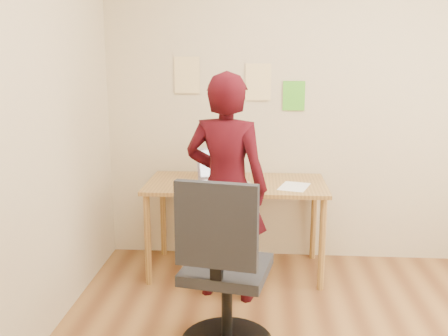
# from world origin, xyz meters

# --- Properties ---
(room) EXTENTS (3.58, 3.58, 2.78)m
(room) POSITION_xyz_m (0.00, 0.00, 1.35)
(room) COLOR brown
(room) RESTS_ON ground
(desk) EXTENTS (1.40, 0.70, 0.74)m
(desk) POSITION_xyz_m (-0.64, 1.38, 0.65)
(desk) COLOR olive
(desk) RESTS_ON ground
(laptop) EXTENTS (0.46, 0.44, 0.26)m
(laptop) POSITION_xyz_m (-0.74, 1.36, 0.79)
(laptop) COLOR #BBBCC3
(laptop) RESTS_ON desk
(paper_sheet) EXTENTS (0.27, 0.33, 0.00)m
(paper_sheet) POSITION_xyz_m (-0.19, 1.28, 0.74)
(paper_sheet) COLOR white
(paper_sheet) RESTS_ON desk
(phone) EXTENTS (0.11, 0.13, 0.01)m
(phone) POSITION_xyz_m (-0.51, 1.17, 0.74)
(phone) COLOR black
(phone) RESTS_ON desk
(wall_note_left) EXTENTS (0.21, 0.00, 0.30)m
(wall_note_left) POSITION_xyz_m (-1.07, 1.74, 1.56)
(wall_note_left) COLOR #ECCE8D
(wall_note_left) RESTS_ON room
(wall_note_mid) EXTENTS (0.21, 0.00, 0.30)m
(wall_note_mid) POSITION_xyz_m (-0.48, 1.74, 1.50)
(wall_note_mid) COLOR #ECCE8D
(wall_note_mid) RESTS_ON room
(wall_note_right) EXTENTS (0.18, 0.00, 0.24)m
(wall_note_right) POSITION_xyz_m (-0.18, 1.74, 1.39)
(wall_note_right) COLOR #50B929
(wall_note_right) RESTS_ON room
(office_chair) EXTENTS (0.56, 0.57, 1.07)m
(office_chair) POSITION_xyz_m (-0.65, 0.22, 0.46)
(office_chair) COLOR black
(office_chair) RESTS_ON ground
(person) EXTENTS (0.66, 0.51, 1.61)m
(person) POSITION_xyz_m (-0.68, 0.95, 0.81)
(person) COLOR #33070D
(person) RESTS_ON ground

